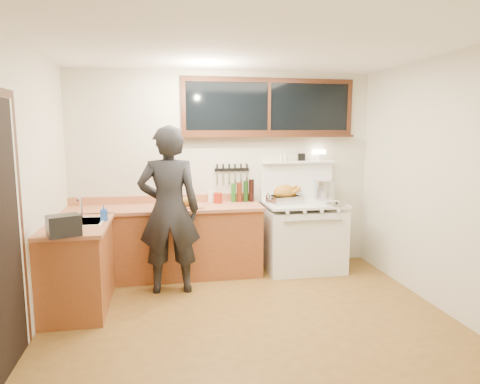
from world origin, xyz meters
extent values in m
cube|color=brown|center=(0.00, 0.00, -0.01)|extent=(4.00, 3.50, 0.02)
cube|color=beige|center=(0.00, 1.77, 1.30)|extent=(4.00, 0.05, 2.60)
cube|color=beige|center=(0.00, -1.77, 1.30)|extent=(4.00, 0.05, 2.60)
cube|color=beige|center=(-2.02, 0.00, 1.30)|extent=(0.05, 3.50, 2.60)
cube|color=beige|center=(2.02, 0.00, 1.30)|extent=(0.05, 3.50, 2.60)
cube|color=white|center=(0.00, 0.00, 2.62)|extent=(4.00, 3.50, 0.05)
cube|color=brown|center=(-0.80, 1.45, 0.43)|extent=(2.40, 0.60, 0.86)
cube|color=#AE6845|center=(-0.80, 1.44, 0.88)|extent=(2.44, 0.64, 0.04)
cube|color=#AE6845|center=(-0.80, 1.74, 0.95)|extent=(2.40, 0.03, 0.10)
sphere|color=#B78C38|center=(-1.80, 1.17, 0.70)|extent=(0.03, 0.03, 0.03)
sphere|color=#B78C38|center=(-1.30, 1.17, 0.70)|extent=(0.03, 0.03, 0.03)
sphere|color=#B78C38|center=(-0.80, 1.17, 0.70)|extent=(0.03, 0.03, 0.03)
sphere|color=#B78C38|center=(-0.30, 1.17, 0.70)|extent=(0.03, 0.03, 0.03)
sphere|color=#B78C38|center=(0.15, 1.17, 0.70)|extent=(0.03, 0.03, 0.03)
cube|color=brown|center=(-1.70, 0.62, 0.43)|extent=(0.60, 1.05, 0.86)
cube|color=#AE6845|center=(-1.69, 0.62, 0.88)|extent=(0.64, 1.09, 0.04)
cube|color=white|center=(-1.68, 0.70, 0.84)|extent=(0.45, 0.40, 0.14)
cube|color=white|center=(-1.68, 0.70, 0.91)|extent=(0.50, 0.45, 0.01)
cylinder|color=silver|center=(-1.68, 0.88, 1.02)|extent=(0.02, 0.02, 0.24)
cylinder|color=silver|center=(-1.68, 0.80, 1.13)|extent=(0.02, 0.18, 0.02)
cube|color=white|center=(1.00, 1.40, 0.41)|extent=(1.00, 0.70, 0.82)
cube|color=white|center=(1.00, 1.40, 0.89)|extent=(1.02, 0.72, 0.03)
cube|color=white|center=(1.00, 1.06, 0.52)|extent=(0.88, 0.02, 0.46)
cylinder|color=silver|center=(1.00, 1.03, 0.74)|extent=(0.75, 0.02, 0.02)
cylinder|color=white|center=(0.67, 1.04, 0.85)|extent=(0.04, 0.03, 0.04)
cylinder|color=white|center=(0.89, 1.04, 0.85)|extent=(0.04, 0.03, 0.04)
cylinder|color=white|center=(1.11, 1.04, 0.85)|extent=(0.04, 0.03, 0.04)
cylinder|color=white|center=(1.33, 1.04, 0.85)|extent=(0.04, 0.03, 0.04)
cube|color=white|center=(1.00, 1.72, 1.15)|extent=(1.00, 0.05, 0.50)
cube|color=white|center=(1.00, 1.69, 1.41)|extent=(1.00, 0.12, 0.03)
cylinder|color=white|center=(1.30, 1.69, 1.48)|extent=(0.09, 0.09, 0.09)
cube|color=#FFE5B2|center=(1.30, 1.69, 1.55)|extent=(0.16, 0.08, 0.05)
cube|color=black|center=(1.05, 1.69, 1.48)|extent=(0.09, 0.05, 0.10)
cylinder|color=white|center=(0.82, 1.69, 1.47)|extent=(0.04, 0.04, 0.09)
cylinder|color=white|center=(0.76, 1.69, 1.47)|extent=(0.04, 0.04, 0.09)
cube|color=black|center=(0.60, 1.73, 2.15)|extent=(2.20, 0.01, 0.62)
cube|color=black|center=(0.60, 1.73, 2.49)|extent=(2.32, 0.04, 0.06)
cube|color=black|center=(0.60, 1.73, 1.81)|extent=(2.32, 0.04, 0.06)
cube|color=black|center=(-0.53, 1.73, 2.15)|extent=(0.06, 0.04, 0.62)
cube|color=black|center=(1.73, 1.73, 2.15)|extent=(0.06, 0.04, 0.62)
cube|color=black|center=(0.60, 1.73, 2.15)|extent=(0.04, 0.04, 0.62)
cube|color=black|center=(0.60, 1.68, 1.76)|extent=(2.32, 0.13, 0.03)
cube|color=black|center=(-1.99, -0.55, 1.05)|extent=(0.01, 0.86, 2.10)
cube|color=black|center=(-1.99, -0.07, 1.05)|extent=(0.01, 0.07, 2.10)
cube|color=black|center=(0.10, 1.74, 1.32)|extent=(0.46, 0.02, 0.04)
cube|color=silver|center=(-0.10, 1.72, 1.21)|extent=(0.02, 0.00, 0.18)
cube|color=black|center=(-0.10, 1.72, 1.35)|extent=(0.02, 0.02, 0.10)
cube|color=silver|center=(-0.02, 1.72, 1.21)|extent=(0.02, 0.00, 0.18)
cube|color=black|center=(-0.02, 1.72, 1.35)|extent=(0.02, 0.02, 0.10)
cube|color=silver|center=(0.06, 1.72, 1.21)|extent=(0.02, 0.00, 0.18)
cube|color=black|center=(0.06, 1.72, 1.35)|extent=(0.02, 0.02, 0.10)
cube|color=silver|center=(0.14, 1.72, 1.21)|extent=(0.03, 0.00, 0.18)
cube|color=black|center=(0.14, 1.72, 1.35)|extent=(0.02, 0.02, 0.10)
cube|color=silver|center=(0.22, 1.72, 1.21)|extent=(0.03, 0.00, 0.18)
cube|color=black|center=(0.22, 1.72, 1.35)|extent=(0.02, 0.02, 0.10)
cube|color=silver|center=(0.30, 1.72, 1.21)|extent=(0.03, 0.00, 0.18)
cube|color=black|center=(0.30, 1.72, 1.35)|extent=(0.02, 0.02, 0.10)
imported|color=black|center=(-0.75, 0.94, 0.95)|extent=(0.71, 0.48, 1.90)
imported|color=blue|center=(-1.43, 0.73, 0.98)|extent=(0.08, 0.09, 0.17)
cube|color=black|center=(-1.70, 0.12, 1.00)|extent=(0.33, 0.29, 0.19)
cube|color=#AE6845|center=(-0.53, 1.34, 0.91)|extent=(0.42, 0.33, 0.02)
ellipsoid|color=#A0681D|center=(-0.53, 1.34, 0.97)|extent=(0.23, 0.17, 0.13)
sphere|color=#A0681D|center=(-0.43, 1.39, 1.00)|extent=(0.05, 0.05, 0.05)
sphere|color=#A0681D|center=(-0.43, 1.29, 1.00)|extent=(0.05, 0.05, 0.05)
cube|color=silver|center=(0.75, 1.43, 0.95)|extent=(0.46, 0.38, 0.10)
cube|color=#3F3F42|center=(0.75, 1.43, 0.98)|extent=(0.41, 0.33, 0.03)
torus|color=silver|center=(0.54, 1.43, 1.00)|extent=(0.04, 0.10, 0.10)
torus|color=silver|center=(0.96, 1.43, 1.00)|extent=(0.04, 0.10, 0.10)
ellipsoid|color=#A0681D|center=(0.75, 1.43, 1.04)|extent=(0.36, 0.30, 0.20)
cylinder|color=#A0681D|center=(0.85, 1.35, 1.06)|extent=(0.12, 0.07, 0.09)
sphere|color=#A0681D|center=(0.91, 1.35, 1.09)|extent=(0.06, 0.06, 0.06)
cylinder|color=#A0681D|center=(0.85, 1.50, 1.06)|extent=(0.12, 0.07, 0.09)
sphere|color=#A0681D|center=(0.91, 1.50, 1.09)|extent=(0.06, 0.06, 0.06)
cylinder|color=silver|center=(1.37, 1.60, 1.03)|extent=(0.36, 0.36, 0.27)
cylinder|color=silver|center=(0.96, 1.65, 0.97)|extent=(0.20, 0.20, 0.13)
cylinder|color=black|center=(0.98, 1.77, 1.02)|extent=(0.04, 0.18, 0.02)
cylinder|color=silver|center=(1.35, 1.17, 0.91)|extent=(0.28, 0.28, 0.02)
sphere|color=black|center=(1.35, 1.17, 0.93)|extent=(0.03, 0.03, 0.03)
cube|color=maroon|center=(-0.11, 1.57, 0.97)|extent=(0.11, 0.10, 0.14)
cylinder|color=white|center=(-0.19, 1.68, 0.98)|extent=(0.09, 0.09, 0.15)
cylinder|color=black|center=(0.10, 1.63, 1.02)|extent=(0.06, 0.06, 0.25)
cylinder|color=black|center=(0.18, 1.63, 1.03)|extent=(0.07, 0.07, 0.26)
cylinder|color=black|center=(0.27, 1.63, 1.04)|extent=(0.06, 0.06, 0.28)
cylinder|color=black|center=(0.34, 1.63, 1.05)|extent=(0.07, 0.07, 0.30)
camera|label=1|loc=(-0.80, -3.87, 1.86)|focal=32.00mm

